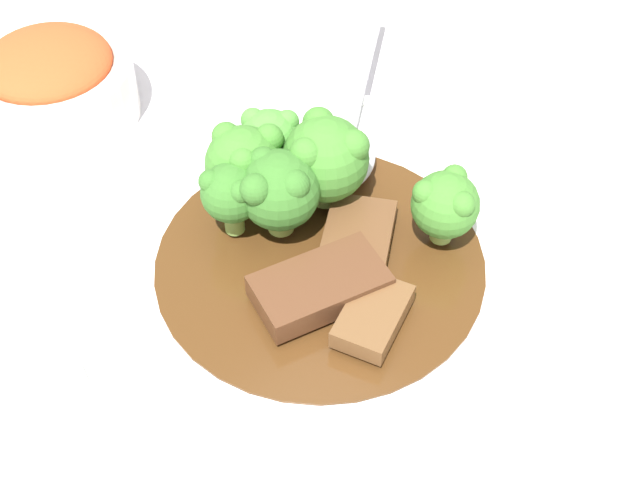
{
  "coord_description": "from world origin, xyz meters",
  "views": [
    {
      "loc": [
        0.24,
        0.24,
        0.41
      ],
      "look_at": [
        0.0,
        0.0,
        0.03
      ],
      "focal_mm": 50.0,
      "sensor_mm": 36.0,
      "label": 1
    }
  ],
  "objects_px": {
    "broccoli_floret_0": "(326,157)",
    "broccoli_floret_5": "(231,192)",
    "main_plate": "(320,267)",
    "side_bowl_kimchi": "(52,82)",
    "beef_strip_0": "(356,242)",
    "serving_spoon": "(347,142)",
    "beef_strip_2": "(320,286)",
    "broccoli_floret_2": "(445,204)",
    "broccoli_floret_3": "(276,191)",
    "broccoli_floret_1": "(269,140)",
    "sauce_dish": "(505,94)",
    "broccoli_floret_4": "(248,160)",
    "beef_strip_1": "(373,316)"
  },
  "relations": [
    {
      "from": "beef_strip_0",
      "to": "sauce_dish",
      "type": "distance_m",
      "value": 0.19
    },
    {
      "from": "beef_strip_1",
      "to": "broccoli_floret_3",
      "type": "bearing_deg",
      "value": -96.77
    },
    {
      "from": "beef_strip_1",
      "to": "beef_strip_2",
      "type": "distance_m",
      "value": 0.03
    },
    {
      "from": "main_plate",
      "to": "broccoli_floret_2",
      "type": "xyz_separation_m",
      "value": [
        -0.06,
        0.04,
        0.04
      ]
    },
    {
      "from": "broccoli_floret_0",
      "to": "broccoli_floret_3",
      "type": "relative_size",
      "value": 1.07
    },
    {
      "from": "main_plate",
      "to": "beef_strip_2",
      "type": "bearing_deg",
      "value": 45.14
    },
    {
      "from": "main_plate",
      "to": "broccoli_floret_5",
      "type": "xyz_separation_m",
      "value": [
        0.02,
        -0.05,
        0.04
      ]
    },
    {
      "from": "broccoli_floret_3",
      "to": "broccoli_floret_5",
      "type": "distance_m",
      "value": 0.03
    },
    {
      "from": "beef_strip_1",
      "to": "serving_spoon",
      "type": "height_order",
      "value": "serving_spoon"
    },
    {
      "from": "beef_strip_0",
      "to": "broccoli_floret_2",
      "type": "height_order",
      "value": "broccoli_floret_2"
    },
    {
      "from": "beef_strip_2",
      "to": "side_bowl_kimchi",
      "type": "xyz_separation_m",
      "value": [
        0.0,
        -0.25,
        0.0
      ]
    },
    {
      "from": "broccoli_floret_4",
      "to": "sauce_dish",
      "type": "height_order",
      "value": "broccoli_floret_4"
    },
    {
      "from": "broccoli_floret_3",
      "to": "broccoli_floret_2",
      "type": "bearing_deg",
      "value": 131.75
    },
    {
      "from": "broccoli_floret_2",
      "to": "side_bowl_kimchi",
      "type": "xyz_separation_m",
      "value": [
        0.08,
        -0.27,
        -0.02
      ]
    },
    {
      "from": "broccoli_floret_0",
      "to": "broccoli_floret_3",
      "type": "height_order",
      "value": "broccoli_floret_0"
    },
    {
      "from": "broccoli_floret_2",
      "to": "broccoli_floret_3",
      "type": "distance_m",
      "value": 0.1
    },
    {
      "from": "beef_strip_2",
      "to": "main_plate",
      "type": "bearing_deg",
      "value": -134.86
    },
    {
      "from": "broccoli_floret_5",
      "to": "side_bowl_kimchi",
      "type": "height_order",
      "value": "broccoli_floret_5"
    },
    {
      "from": "beef_strip_0",
      "to": "broccoli_floret_0",
      "type": "bearing_deg",
      "value": -110.68
    },
    {
      "from": "beef_strip_0",
      "to": "beef_strip_2",
      "type": "bearing_deg",
      "value": 14.27
    },
    {
      "from": "beef_strip_0",
      "to": "side_bowl_kimchi",
      "type": "height_order",
      "value": "side_bowl_kimchi"
    },
    {
      "from": "main_plate",
      "to": "side_bowl_kimchi",
      "type": "relative_size",
      "value": 2.77
    },
    {
      "from": "beef_strip_2",
      "to": "broccoli_floret_3",
      "type": "distance_m",
      "value": 0.06
    },
    {
      "from": "broccoli_floret_3",
      "to": "broccoli_floret_1",
      "type": "bearing_deg",
      "value": -128.29
    },
    {
      "from": "main_plate",
      "to": "side_bowl_kimchi",
      "type": "bearing_deg",
      "value": -84.19
    },
    {
      "from": "main_plate",
      "to": "beef_strip_2",
      "type": "distance_m",
      "value": 0.03
    },
    {
      "from": "beef_strip_0",
      "to": "broccoli_floret_4",
      "type": "bearing_deg",
      "value": -76.74
    },
    {
      "from": "beef_strip_1",
      "to": "broccoli_floret_5",
      "type": "xyz_separation_m",
      "value": [
        0.01,
        -0.1,
        0.03
      ]
    },
    {
      "from": "broccoli_floret_0",
      "to": "sauce_dish",
      "type": "xyz_separation_m",
      "value": [
        -0.17,
        0.01,
        -0.05
      ]
    },
    {
      "from": "broccoli_floret_5",
      "to": "sauce_dish",
      "type": "relative_size",
      "value": 0.72
    },
    {
      "from": "main_plate",
      "to": "side_bowl_kimchi",
      "type": "distance_m",
      "value": 0.24
    },
    {
      "from": "broccoli_floret_0",
      "to": "broccoli_floret_4",
      "type": "distance_m",
      "value": 0.05
    },
    {
      "from": "broccoli_floret_2",
      "to": "broccoli_floret_5",
      "type": "xyz_separation_m",
      "value": [
        0.08,
        -0.09,
        0.0
      ]
    },
    {
      "from": "main_plate",
      "to": "beef_strip_1",
      "type": "bearing_deg",
      "value": 76.35
    },
    {
      "from": "side_bowl_kimchi",
      "to": "beef_strip_0",
      "type": "bearing_deg",
      "value": 100.27
    },
    {
      "from": "broccoli_floret_1",
      "to": "broccoli_floret_4",
      "type": "xyz_separation_m",
      "value": [
        0.02,
        0.01,
        0.0
      ]
    },
    {
      "from": "beef_strip_0",
      "to": "broccoli_floret_4",
      "type": "xyz_separation_m",
      "value": [
        0.02,
        -0.07,
        0.03
      ]
    },
    {
      "from": "broccoli_floret_2",
      "to": "side_bowl_kimchi",
      "type": "distance_m",
      "value": 0.29
    },
    {
      "from": "beef_strip_2",
      "to": "serving_spoon",
      "type": "distance_m",
      "value": 0.12
    },
    {
      "from": "broccoli_floret_1",
      "to": "broccoli_floret_5",
      "type": "xyz_separation_m",
      "value": [
        0.05,
        0.02,
        0.0
      ]
    },
    {
      "from": "beef_strip_1",
      "to": "broccoli_floret_3",
      "type": "height_order",
      "value": "broccoli_floret_3"
    },
    {
      "from": "broccoli_floret_5",
      "to": "side_bowl_kimchi",
      "type": "xyz_separation_m",
      "value": [
        0.0,
        -0.18,
        -0.02
      ]
    },
    {
      "from": "broccoli_floret_0",
      "to": "broccoli_floret_2",
      "type": "height_order",
      "value": "broccoli_floret_0"
    },
    {
      "from": "broccoli_floret_0",
      "to": "side_bowl_kimchi",
      "type": "distance_m",
      "value": 0.21
    },
    {
      "from": "serving_spoon",
      "to": "broccoli_floret_5",
      "type": "bearing_deg",
      "value": 1.3
    },
    {
      "from": "broccoli_floret_4",
      "to": "broccoli_floret_3",
      "type": "bearing_deg",
      "value": 79.07
    },
    {
      "from": "main_plate",
      "to": "beef_strip_0",
      "type": "relative_size",
      "value": 4.07
    },
    {
      "from": "beef_strip_1",
      "to": "sauce_dish",
      "type": "distance_m",
      "value": 0.23
    },
    {
      "from": "broccoli_floret_5",
      "to": "broccoli_floret_0",
      "type": "bearing_deg",
      "value": 159.97
    },
    {
      "from": "broccoli_floret_0",
      "to": "broccoli_floret_5",
      "type": "xyz_separation_m",
      "value": [
        0.06,
        -0.02,
        -0.0
      ]
    }
  ]
}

